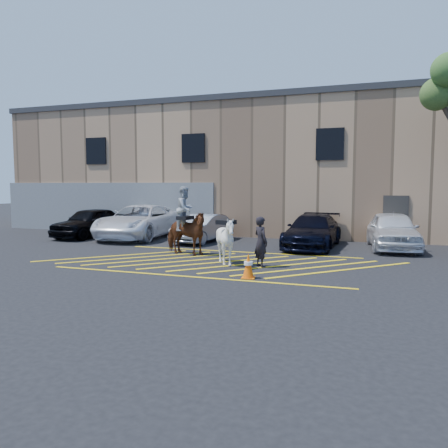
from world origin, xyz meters
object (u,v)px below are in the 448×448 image
(car_white_pickup, at_px, (140,222))
(car_white_suv, at_px, (393,230))
(handler, at_px, (261,242))
(saddled_white, at_px, (226,241))
(traffic_cone, at_px, (248,266))
(car_black_suv, at_px, (90,222))
(car_silver_sedan, at_px, (203,228))
(car_blue_suv, at_px, (313,231))
(mounted_bay, at_px, (185,227))

(car_white_pickup, bearing_deg, car_white_suv, -2.29)
(car_white_pickup, distance_m, car_white_suv, 11.96)
(handler, bearing_deg, saddled_white, 44.49)
(saddled_white, bearing_deg, traffic_cone, -54.46)
(car_white_suv, bearing_deg, car_black_suv, 176.83)
(car_black_suv, xyz_separation_m, handler, (10.35, -5.14, 0.07))
(car_silver_sedan, height_order, handler, handler)
(car_blue_suv, distance_m, mounted_bay, 5.68)
(car_blue_suv, xyz_separation_m, mounted_bay, (-4.37, -3.60, 0.36))
(car_silver_sedan, relative_size, car_white_suv, 0.85)
(car_white_suv, distance_m, mounted_bay, 8.70)
(car_black_suv, relative_size, saddled_white, 2.61)
(car_white_pickup, bearing_deg, car_blue_suv, -6.22)
(traffic_cone, bearing_deg, car_black_suv, 146.32)
(car_white_pickup, height_order, traffic_cone, car_white_pickup)
(car_silver_sedan, xyz_separation_m, traffic_cone, (4.25, -7.09, -0.28))
(car_black_suv, height_order, car_white_suv, car_white_suv)
(car_silver_sedan, distance_m, mounted_bay, 3.87)
(car_blue_suv, xyz_separation_m, car_white_suv, (3.23, 0.62, 0.08))
(mounted_bay, bearing_deg, traffic_cone, -43.85)
(car_black_suv, bearing_deg, saddled_white, -24.28)
(saddled_white, xyz_separation_m, traffic_cone, (1.28, -1.80, -0.45))
(car_black_suv, distance_m, car_silver_sedan, 6.20)
(car_black_suv, height_order, car_blue_suv, car_black_suv)
(car_white_pickup, bearing_deg, handler, -38.83)
(car_blue_suv, bearing_deg, saddled_white, -110.23)
(car_silver_sedan, relative_size, saddled_white, 2.31)
(car_silver_sedan, height_order, car_blue_suv, car_blue_suv)
(mounted_bay, bearing_deg, car_white_suv, 29.08)
(car_silver_sedan, bearing_deg, car_white_suv, 10.39)
(car_white_pickup, xyz_separation_m, car_silver_sedan, (3.57, -0.37, -0.18))
(car_black_suv, relative_size, car_silver_sedan, 1.13)
(car_blue_suv, height_order, mounted_bay, mounted_bay)
(saddled_white, bearing_deg, car_black_suv, 150.59)
(car_blue_suv, distance_m, traffic_cone, 6.99)
(handler, bearing_deg, car_white_suv, -83.45)
(car_white_suv, xyz_separation_m, mounted_bay, (-7.60, -4.23, 0.27))
(car_white_suv, xyz_separation_m, traffic_cone, (-4.14, -7.55, -0.42))
(car_black_suv, height_order, handler, handler)
(traffic_cone, bearing_deg, saddled_white, 125.54)
(car_white_pickup, relative_size, car_silver_sedan, 1.52)
(car_white_suv, distance_m, saddled_white, 7.91)
(car_black_suv, xyz_separation_m, car_white_suv, (14.59, 0.59, 0.03))
(car_white_suv, distance_m, handler, 7.12)
(saddled_white, bearing_deg, car_blue_suv, 66.84)
(handler, relative_size, saddled_white, 0.97)
(car_black_suv, bearing_deg, car_silver_sedan, 6.33)
(car_white_pickup, bearing_deg, traffic_cone, -46.38)
(car_white_pickup, bearing_deg, car_black_suv, -171.98)
(car_silver_sedan, height_order, saddled_white, saddled_white)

